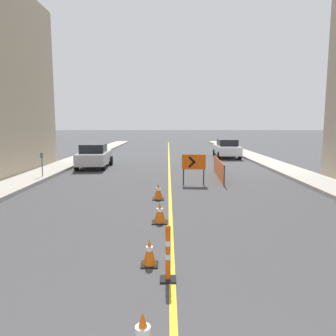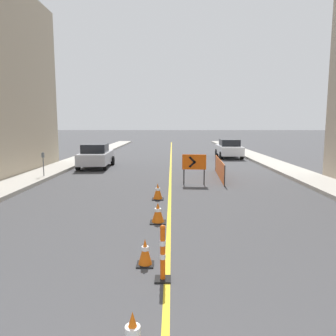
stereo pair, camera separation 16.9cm
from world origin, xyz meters
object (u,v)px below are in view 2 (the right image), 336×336
(traffic_cone_fourth, at_px, (158,191))
(parked_car_curb_mid, at_px, (229,149))
(parking_meter_far_curb, at_px, (43,159))
(traffic_cone_third, at_px, (158,213))
(arrow_barricade_primary, at_px, (194,163))
(delineator_post_front, at_px, (163,257))
(traffic_cone_second, at_px, (145,252))
(parked_car_curb_near, at_px, (96,156))

(traffic_cone_fourth, xyz_separation_m, parked_car_curb_mid, (5.44, 15.69, 0.49))
(traffic_cone_fourth, relative_size, parking_meter_far_curb, 0.50)
(traffic_cone_third, xyz_separation_m, parking_meter_far_curb, (-6.33, 7.53, 0.77))
(arrow_barricade_primary, bearing_deg, parking_meter_far_curb, 173.18)
(delineator_post_front, height_order, arrow_barricade_primary, arrow_barricade_primary)
(delineator_post_front, bearing_deg, parked_car_curb_mid, 77.21)
(traffic_cone_third, distance_m, parked_car_curb_mid, 19.46)
(traffic_cone_third, xyz_separation_m, delineator_post_front, (0.24, -3.60, 0.15))
(parking_meter_far_curb, bearing_deg, arrow_barricade_primary, -10.58)
(traffic_cone_fourth, bearing_deg, traffic_cone_third, -87.47)
(traffic_cone_fourth, height_order, delineator_post_front, delineator_post_front)
(traffic_cone_third, bearing_deg, traffic_cone_fourth, 92.53)
(traffic_cone_second, bearing_deg, parked_car_curb_near, 106.57)
(parked_car_curb_near, height_order, parking_meter_far_curb, parked_car_curb_near)
(traffic_cone_second, height_order, arrow_barricade_primary, arrow_barricade_primary)
(traffic_cone_fourth, xyz_separation_m, delineator_post_front, (0.38, -6.62, 0.14))
(parked_car_curb_mid, bearing_deg, parked_car_curb_near, -146.85)
(traffic_cone_second, height_order, parked_car_curb_near, parked_car_curb_near)
(traffic_cone_second, bearing_deg, traffic_cone_third, 87.28)
(traffic_cone_fourth, xyz_separation_m, parked_car_curb_near, (-4.52, 9.22, 0.49))
(delineator_post_front, xyz_separation_m, arrow_barricade_primary, (1.23, 9.67, 0.59))
(parked_car_curb_mid, relative_size, parking_meter_far_curb, 3.42)
(delineator_post_front, bearing_deg, parked_car_curb_near, 107.19)
(traffic_cone_second, height_order, traffic_cone_third, traffic_cone_third)
(parked_car_curb_mid, bearing_deg, parking_meter_far_curb, -136.04)
(arrow_barricade_primary, bearing_deg, delineator_post_front, -93.46)
(traffic_cone_fourth, bearing_deg, delineator_post_front, -86.74)
(traffic_cone_third, relative_size, parked_car_curb_near, 0.14)
(traffic_cone_fourth, relative_size, delineator_post_front, 0.59)
(traffic_cone_third, distance_m, parked_car_curb_near, 13.10)
(parked_car_curb_mid, bearing_deg, delineator_post_front, -102.67)
(traffic_cone_third, height_order, parked_car_curb_mid, parked_car_curb_mid)
(traffic_cone_second, xyz_separation_m, traffic_cone_fourth, (0.01, 5.96, 0.03))
(delineator_post_front, distance_m, parked_car_curb_mid, 22.88)
(traffic_cone_second, height_order, traffic_cone_fourth, traffic_cone_fourth)
(traffic_cone_second, bearing_deg, parked_car_curb_mid, 75.87)
(parking_meter_far_curb, bearing_deg, parked_car_curb_mid, 43.84)
(delineator_post_front, bearing_deg, parking_meter_far_curb, 120.59)
(parking_meter_far_curb, bearing_deg, traffic_cone_third, -49.92)
(delineator_post_front, distance_m, parking_meter_far_curb, 12.94)
(traffic_cone_third, height_order, delineator_post_front, delineator_post_front)
(traffic_cone_fourth, relative_size, parked_car_curb_mid, 0.15)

